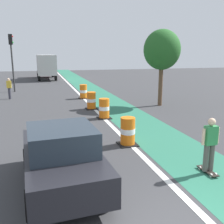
% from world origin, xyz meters
% --- Properties ---
extents(bike_lane_strip, '(2.50, 80.00, 0.01)m').
position_xyz_m(bike_lane_strip, '(2.40, 12.00, 0.00)').
color(bike_lane_strip, '#286B51').
rests_on(bike_lane_strip, ground).
extents(lane_divider_stripe, '(0.20, 80.00, 0.01)m').
position_xyz_m(lane_divider_stripe, '(0.90, 12.00, 0.01)').
color(lane_divider_stripe, silver).
rests_on(lane_divider_stripe, ground).
extents(skateboarder_on_lane, '(0.57, 0.81, 1.69)m').
position_xyz_m(skateboarder_on_lane, '(2.29, 2.31, 0.91)').
color(skateboarder_on_lane, black).
rests_on(skateboarder_on_lane, ground).
extents(parked_sedan_nearest, '(2.10, 4.20, 1.70)m').
position_xyz_m(parked_sedan_nearest, '(-1.95, 2.69, 0.83)').
color(parked_sedan_nearest, black).
rests_on(parked_sedan_nearest, ground).
extents(traffic_barrel_front, '(0.73, 0.73, 1.09)m').
position_xyz_m(traffic_barrel_front, '(0.79, 5.27, 0.53)').
color(traffic_barrel_front, orange).
rests_on(traffic_barrel_front, ground).
extents(traffic_barrel_mid, '(0.73, 0.73, 1.09)m').
position_xyz_m(traffic_barrel_mid, '(0.93, 9.59, 0.53)').
color(traffic_barrel_mid, orange).
rests_on(traffic_barrel_mid, ground).
extents(traffic_barrel_back, '(0.73, 0.73, 1.09)m').
position_xyz_m(traffic_barrel_back, '(0.73, 12.13, 0.53)').
color(traffic_barrel_back, orange).
rests_on(traffic_barrel_back, ground).
extents(traffic_barrel_far, '(0.73, 0.73, 1.09)m').
position_xyz_m(traffic_barrel_far, '(0.89, 16.13, 0.53)').
color(traffic_barrel_far, orange).
rests_on(traffic_barrel_far, ground).
extents(delivery_truck_down_block, '(2.48, 7.64, 3.23)m').
position_xyz_m(delivery_truck_down_block, '(-1.37, 32.59, 1.85)').
color(delivery_truck_down_block, beige).
rests_on(delivery_truck_down_block, ground).
extents(traffic_light_corner, '(0.41, 0.32, 5.10)m').
position_xyz_m(traffic_light_corner, '(-4.59, 21.41, 3.50)').
color(traffic_light_corner, '#2D2D2D').
rests_on(traffic_light_corner, ground).
extents(pedestrian_crossing, '(0.34, 0.20, 1.61)m').
position_xyz_m(pedestrian_crossing, '(-4.64, 17.46, 0.86)').
color(pedestrian_crossing, '#33333D').
rests_on(pedestrian_crossing, ground).
extents(street_tree_sidewalk, '(2.40, 2.40, 5.00)m').
position_xyz_m(street_tree_sidewalk, '(5.44, 12.01, 3.67)').
color(street_tree_sidewalk, brown).
rests_on(street_tree_sidewalk, ground).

